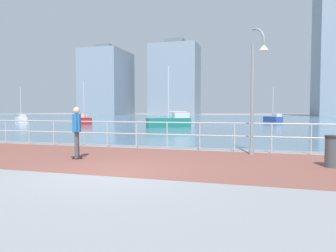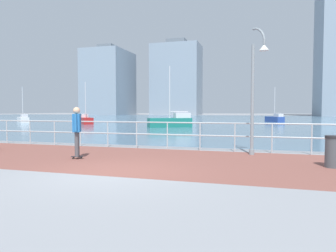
# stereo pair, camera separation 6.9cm
# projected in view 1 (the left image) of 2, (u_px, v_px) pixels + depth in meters

# --- Properties ---
(ground) EXTENTS (220.00, 220.00, 0.00)m
(ground) POSITION_uv_depth(u_px,v_px,m) (232.00, 121.00, 46.60)
(ground) COLOR gray
(brick_paving) EXTENTS (28.00, 5.54, 0.01)m
(brick_paving) POSITION_uv_depth(u_px,v_px,m) (144.00, 159.00, 10.41)
(brick_paving) COLOR brown
(brick_paving) RESTS_ON ground
(harbor_water) EXTENTS (180.00, 88.00, 0.00)m
(harbor_water) POSITION_uv_depth(u_px,v_px,m) (237.00, 119.00, 56.22)
(harbor_water) COLOR slate
(harbor_water) RESTS_ON ground
(waterfront_railing) EXTENTS (25.25, 0.06, 1.17)m
(waterfront_railing) POSITION_uv_depth(u_px,v_px,m) (167.00, 130.00, 13.03)
(waterfront_railing) COLOR #B2BCC1
(waterfront_railing) RESTS_ON ground
(lamppost) EXTENTS (0.65, 0.67, 4.66)m
(lamppost) POSITION_uv_depth(u_px,v_px,m) (256.00, 85.00, 11.24)
(lamppost) COLOR gray
(lamppost) RESTS_ON ground
(skateboarder) EXTENTS (0.41, 0.54, 1.76)m
(skateboarder) POSITION_uv_depth(u_px,v_px,m) (77.00, 128.00, 10.44)
(skateboarder) COLOR black
(skateboarder) RESTS_ON ground
(trash_bin) EXTENTS (0.46, 0.46, 0.93)m
(trash_bin) POSITION_uv_depth(u_px,v_px,m) (333.00, 151.00, 8.93)
(trash_bin) COLOR #474C51
(trash_bin) RESTS_ON ground
(sailboat_white) EXTENTS (3.26, 2.99, 4.75)m
(sailboat_white) POSITION_uv_depth(u_px,v_px,m) (21.00, 119.00, 40.99)
(sailboat_white) COLOR white
(sailboat_white) RESTS_ON ground
(sailboat_yellow) EXTENTS (2.59, 3.57, 4.88)m
(sailboat_yellow) POSITION_uv_depth(u_px,v_px,m) (273.00, 119.00, 43.48)
(sailboat_yellow) COLOR #284799
(sailboat_yellow) RESTS_ON ground
(sailboat_blue) EXTENTS (3.24, 3.40, 5.05)m
(sailboat_blue) POSITION_uv_depth(u_px,v_px,m) (84.00, 120.00, 37.17)
(sailboat_blue) COLOR #B21E1E
(sailboat_blue) RESTS_ON ground
(sailboat_red) EXTENTS (4.24, 3.35, 5.90)m
(sailboat_red) POSITION_uv_depth(u_px,v_px,m) (170.00, 121.00, 29.89)
(sailboat_red) COLOR #197266
(sailboat_red) RESTS_ON ground
(tower_glass) EXTENTS (14.08, 17.39, 24.57)m
(tower_glass) POSITION_uv_depth(u_px,v_px,m) (107.00, 83.00, 110.34)
(tower_glass) COLOR #8493A3
(tower_glass) RESTS_ON ground
(tower_steel) EXTENTS (17.31, 11.53, 27.37)m
(tower_steel) POSITION_uv_depth(u_px,v_px,m) (175.00, 80.00, 113.02)
(tower_steel) COLOR #8493A3
(tower_steel) RESTS_ON ground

